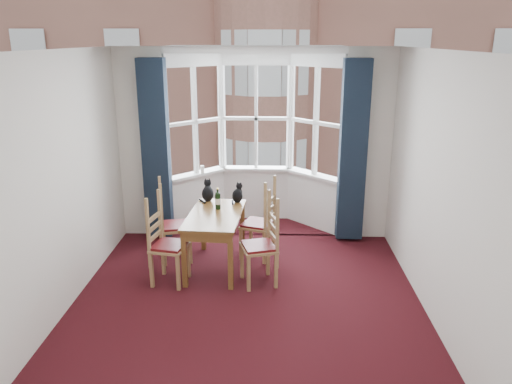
{
  "coord_description": "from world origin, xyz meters",
  "views": [
    {
      "loc": [
        0.29,
        -4.95,
        2.91
      ],
      "look_at": [
        0.07,
        1.05,
        1.05
      ],
      "focal_mm": 35.0,
      "sensor_mm": 36.0,
      "label": 1
    }
  ],
  "objects_px": {
    "chair_right_near": "(266,247)",
    "wine_bottle": "(218,200)",
    "cat_left": "(208,192)",
    "candle_tall": "(202,169)",
    "cat_right": "(238,194)",
    "chair_left_near": "(162,246)",
    "chair_right_far": "(264,226)",
    "chair_left_far": "(169,227)",
    "dining_table": "(215,222)"
  },
  "relations": [
    {
      "from": "chair_right_far",
      "to": "candle_tall",
      "type": "relative_size",
      "value": 7.62
    },
    {
      "from": "chair_left_far",
      "to": "cat_left",
      "type": "bearing_deg",
      "value": 31.77
    },
    {
      "from": "chair_left_far",
      "to": "chair_right_far",
      "type": "height_order",
      "value": "same"
    },
    {
      "from": "chair_right_near",
      "to": "wine_bottle",
      "type": "bearing_deg",
      "value": 138.38
    },
    {
      "from": "chair_left_near",
      "to": "candle_tall",
      "type": "distance_m",
      "value": 2.04
    },
    {
      "from": "chair_right_near",
      "to": "wine_bottle",
      "type": "height_order",
      "value": "wine_bottle"
    },
    {
      "from": "chair_right_far",
      "to": "cat_right",
      "type": "xyz_separation_m",
      "value": [
        -0.36,
        0.16,
        0.39
      ]
    },
    {
      "from": "chair_left_near",
      "to": "chair_right_far",
      "type": "distance_m",
      "value": 1.43
    },
    {
      "from": "candle_tall",
      "to": "chair_left_near",
      "type": "bearing_deg",
      "value": -96.65
    },
    {
      "from": "chair_left_far",
      "to": "cat_right",
      "type": "relative_size",
      "value": 3.29
    },
    {
      "from": "dining_table",
      "to": "candle_tall",
      "type": "xyz_separation_m",
      "value": [
        -0.38,
        1.56,
        0.29
      ]
    },
    {
      "from": "chair_right_near",
      "to": "cat_left",
      "type": "xyz_separation_m",
      "value": [
        -0.82,
        0.91,
        0.4
      ]
    },
    {
      "from": "chair_right_far",
      "to": "cat_right",
      "type": "height_order",
      "value": "cat_right"
    },
    {
      "from": "dining_table",
      "to": "cat_right",
      "type": "xyz_separation_m",
      "value": [
        0.26,
        0.49,
        0.22
      ]
    },
    {
      "from": "chair_left_near",
      "to": "wine_bottle",
      "type": "distance_m",
      "value": 0.96
    },
    {
      "from": "chair_left_far",
      "to": "chair_right_near",
      "type": "relative_size",
      "value": 1.0
    },
    {
      "from": "chair_right_far",
      "to": "wine_bottle",
      "type": "relative_size",
      "value": 3.19
    },
    {
      "from": "cat_left",
      "to": "dining_table",
      "type": "bearing_deg",
      "value": -73.23
    },
    {
      "from": "chair_left_far",
      "to": "dining_table",
      "type": "bearing_deg",
      "value": -18.71
    },
    {
      "from": "wine_bottle",
      "to": "candle_tall",
      "type": "xyz_separation_m",
      "value": [
        -0.39,
        1.37,
        0.05
      ]
    },
    {
      "from": "chair_right_near",
      "to": "candle_tall",
      "type": "xyz_separation_m",
      "value": [
        -1.04,
        1.94,
        0.46
      ]
    },
    {
      "from": "cat_left",
      "to": "candle_tall",
      "type": "relative_size",
      "value": 2.6
    },
    {
      "from": "cat_left",
      "to": "cat_right",
      "type": "distance_m",
      "value": 0.42
    },
    {
      "from": "chair_left_far",
      "to": "candle_tall",
      "type": "xyz_separation_m",
      "value": [
        0.28,
        1.33,
        0.46
      ]
    },
    {
      "from": "cat_right",
      "to": "candle_tall",
      "type": "height_order",
      "value": "cat_right"
    },
    {
      "from": "dining_table",
      "to": "chair_left_near",
      "type": "distance_m",
      "value": 0.75
    },
    {
      "from": "candle_tall",
      "to": "cat_right",
      "type": "bearing_deg",
      "value": -59.29
    },
    {
      "from": "chair_left_far",
      "to": "candle_tall",
      "type": "height_order",
      "value": "candle_tall"
    },
    {
      "from": "dining_table",
      "to": "chair_left_near",
      "type": "height_order",
      "value": "chair_left_near"
    },
    {
      "from": "chair_left_near",
      "to": "cat_right",
      "type": "xyz_separation_m",
      "value": [
        0.86,
        0.91,
        0.39
      ]
    },
    {
      "from": "candle_tall",
      "to": "cat_left",
      "type": "bearing_deg",
      "value": -78.11
    },
    {
      "from": "chair_left_near",
      "to": "chair_right_near",
      "type": "distance_m",
      "value": 1.27
    },
    {
      "from": "cat_left",
      "to": "candle_tall",
      "type": "xyz_separation_m",
      "value": [
        -0.22,
        1.03,
        0.06
      ]
    },
    {
      "from": "chair_right_far",
      "to": "cat_right",
      "type": "relative_size",
      "value": 3.29
    },
    {
      "from": "chair_left_near",
      "to": "chair_left_far",
      "type": "xyz_separation_m",
      "value": [
        -0.05,
        0.64,
        0.0
      ]
    },
    {
      "from": "chair_left_far",
      "to": "chair_right_far",
      "type": "distance_m",
      "value": 1.28
    },
    {
      "from": "chair_left_near",
      "to": "chair_right_near",
      "type": "xyz_separation_m",
      "value": [
        1.27,
        0.03,
        0.0
      ]
    },
    {
      "from": "chair_right_far",
      "to": "cat_left",
      "type": "bearing_deg",
      "value": 165.72
    },
    {
      "from": "dining_table",
      "to": "wine_bottle",
      "type": "height_order",
      "value": "wine_bottle"
    },
    {
      "from": "cat_right",
      "to": "wine_bottle",
      "type": "distance_m",
      "value": 0.39
    },
    {
      "from": "dining_table",
      "to": "wine_bottle",
      "type": "relative_size",
      "value": 4.42
    },
    {
      "from": "cat_left",
      "to": "chair_left_near",
      "type": "bearing_deg",
      "value": -115.35
    },
    {
      "from": "dining_table",
      "to": "wine_bottle",
      "type": "bearing_deg",
      "value": 84.13
    },
    {
      "from": "chair_right_near",
      "to": "dining_table",
      "type": "bearing_deg",
      "value": 149.76
    },
    {
      "from": "chair_left_far",
      "to": "cat_right",
      "type": "xyz_separation_m",
      "value": [
        0.91,
        0.27,
        0.39
      ]
    },
    {
      "from": "chair_left_far",
      "to": "cat_left",
      "type": "height_order",
      "value": "cat_left"
    },
    {
      "from": "chair_left_far",
      "to": "chair_right_near",
      "type": "xyz_separation_m",
      "value": [
        1.32,
        -0.61,
        0.0
      ]
    },
    {
      "from": "cat_right",
      "to": "wine_bottle",
      "type": "relative_size",
      "value": 0.97
    },
    {
      "from": "chair_right_near",
      "to": "cat_right",
      "type": "bearing_deg",
      "value": 114.8
    },
    {
      "from": "wine_bottle",
      "to": "dining_table",
      "type": "bearing_deg",
      "value": -95.87
    }
  ]
}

